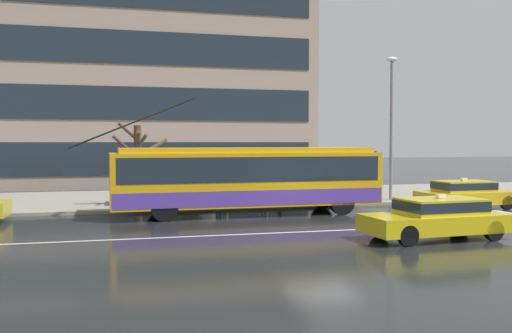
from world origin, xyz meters
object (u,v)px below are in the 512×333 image
at_px(pedestrian_waiting_by_pole, 281,167).
at_px(pedestrian_walking_past, 217,170).
at_px(bus_shelter, 182,162).
at_px(street_lamp, 391,116).
at_px(pedestrian_approaching_curb, 265,181).
at_px(pedestrian_at_shelter, 171,168).
at_px(street_tree_bare, 138,159).
at_px(taxi_oncoming_near, 437,216).
at_px(trolleybus, 248,178).
at_px(taxi_ahead_of_bus, 466,193).

bearing_deg(pedestrian_waiting_by_pole, pedestrian_walking_past, -158.36).
bearing_deg(bus_shelter, street_lamp, -4.51).
xyz_separation_m(bus_shelter, pedestrian_waiting_by_pole, (5.06, 0.75, -0.35)).
distance_m(pedestrian_approaching_curb, pedestrian_waiting_by_pole, 1.43).
xyz_separation_m(pedestrian_at_shelter, street_tree_bare, (-1.58, -0.91, 0.45)).
bearing_deg(taxi_oncoming_near, pedestrian_waiting_by_pole, 97.72).
distance_m(bus_shelter, street_lamp, 10.54).
height_order(trolleybus, bus_shelter, trolleybus).
distance_m(taxi_oncoming_near, pedestrian_walking_past, 11.35).
relative_size(trolleybus, taxi_oncoming_near, 2.71).
bearing_deg(bus_shelter, pedestrian_walking_past, -22.68).
height_order(trolleybus, pedestrian_walking_past, trolleybus).
bearing_deg(pedestrian_walking_past, trolleybus, -75.61).
xyz_separation_m(bus_shelter, pedestrian_walking_past, (1.54, -0.64, -0.36)).
height_order(pedestrian_approaching_curb, street_lamp, street_lamp).
xyz_separation_m(pedestrian_approaching_curb, pedestrian_waiting_by_pole, (1.05, 0.74, 0.62)).
bearing_deg(pedestrian_waiting_by_pole, street_lamp, -16.68).
distance_m(trolleybus, street_tree_bare, 5.47).
xyz_separation_m(street_lamp, street_tree_bare, (-12.30, 0.53, -2.06)).
xyz_separation_m(taxi_ahead_of_bus, bus_shelter, (-12.28, 4.06, 1.39)).
height_order(taxi_ahead_of_bus, pedestrian_waiting_by_pole, pedestrian_waiting_by_pole).
bearing_deg(street_tree_bare, bus_shelter, 7.96).
bearing_deg(trolleybus, street_tree_bare, 142.69).
distance_m(bus_shelter, pedestrian_at_shelter, 0.83).
height_order(bus_shelter, pedestrian_approaching_curb, bus_shelter).
bearing_deg(pedestrian_approaching_curb, taxi_ahead_of_bus, -26.21).
relative_size(taxi_oncoming_near, bus_shelter, 1.11).
height_order(pedestrian_walking_past, pedestrian_waiting_by_pole, pedestrian_walking_past).
xyz_separation_m(taxi_oncoming_near, street_lamp, (3.66, 9.93, 3.58)).
xyz_separation_m(pedestrian_walking_past, street_tree_bare, (-3.56, 0.36, 0.50)).
bearing_deg(pedestrian_at_shelter, trolleybus, -56.85).
height_order(taxi_ahead_of_bus, taxi_oncoming_near, same).
relative_size(taxi_ahead_of_bus, pedestrian_waiting_by_pole, 2.28).
relative_size(bus_shelter, pedestrian_waiting_by_pole, 2.13).
xyz_separation_m(pedestrian_at_shelter, pedestrian_approaching_curb, (4.46, -0.61, -0.65)).
height_order(taxi_oncoming_near, bus_shelter, bus_shelter).
distance_m(taxi_ahead_of_bus, taxi_oncoming_near, 8.76).
distance_m(trolleybus, pedestrian_waiting_by_pole, 5.14).
bearing_deg(trolleybus, pedestrian_walking_past, 104.39).
relative_size(trolleybus, bus_shelter, 3.02).
distance_m(pedestrian_at_shelter, street_tree_bare, 1.87).
xyz_separation_m(pedestrian_walking_past, pedestrian_waiting_by_pole, (3.52, 1.40, 0.01)).
xyz_separation_m(taxi_oncoming_near, pedestrian_at_shelter, (-7.07, 11.36, 1.07)).
relative_size(pedestrian_approaching_curb, street_tree_bare, 0.44).
bearing_deg(pedestrian_approaching_curb, bus_shelter, -179.78).
height_order(pedestrian_at_shelter, pedestrian_approaching_curb, pedestrian_at_shelter).
bearing_deg(pedestrian_at_shelter, street_lamp, -7.62).
height_order(taxi_ahead_of_bus, pedestrian_at_shelter, pedestrian_at_shelter).
bearing_deg(taxi_oncoming_near, taxi_ahead_of_bus, 49.76).
height_order(street_lamp, street_tree_bare, street_lamp).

